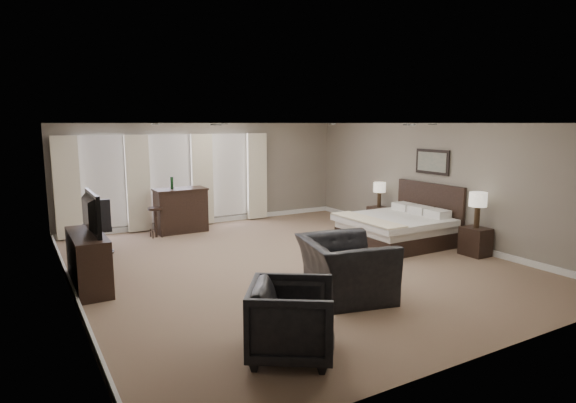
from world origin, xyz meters
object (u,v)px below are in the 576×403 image
dresser (88,261)px  bar_counter (181,210)px  bar_stool_right (195,215)px  lamp_far (379,195)px  nightstand_far (379,218)px  desk_chair (97,226)px  lamp_near (477,210)px  bar_stool_left (156,222)px  armchair_far (292,316)px  armchair_near (345,258)px  tv (86,229)px  nightstand_near (475,241)px  bed (392,216)px

dresser → bar_counter: size_ratio=1.24×
bar_stool_right → lamp_far: bearing=-26.3°
nightstand_far → desk_chair: 6.55m
bar_counter → bar_stool_right: 0.37m
lamp_near → bar_stool_left: 6.95m
bar_counter → bar_stool_right: size_ratio=1.59×
bar_stool_left → desk_chair: size_ratio=0.61×
lamp_far → armchair_far: bearing=-138.4°
armchair_near → bar_stool_right: 5.48m
nightstand_far → dresser: bearing=-170.9°
dresser → tv: size_ratio=1.34×
armchair_near → armchair_far: (-1.66, -1.24, -0.12)m
tv → dresser: bearing=-180.0°
tv → bar_stool_left: bearing=-32.2°
dresser → armchair_far: size_ratio=1.61×
dresser → nightstand_near: bearing=-14.5°
armchair_far → tv: bearing=58.6°
dresser → armchair_near: bearing=-35.4°
nightstand_near → bar_stool_left: (-5.08, 4.71, 0.07)m
nightstand_near → lamp_far: 2.95m
tv → lamp_near: bearing=-104.5°
bar_stool_left → bar_stool_right: (1.02, 0.19, 0.04)m
bed → armchair_far: bed is taller
armchair_far → lamp_far: bearing=-14.3°
nightstand_far → tv: 7.04m
nightstand_near → tv: (-6.92, 1.79, 0.68)m
dresser → bar_stool_left: bearing=57.8°
dresser → armchair_near: size_ratio=1.12×
lamp_far → armchair_far: (-5.29, -4.70, -0.37)m
lamp_far → bar_stool_right: 4.55m
bed → bar_stool_right: bed is taller
lamp_near → armchair_far: 5.60m
nightstand_near → dresser: size_ratio=0.37×
nightstand_near → bar_stool_right: size_ratio=0.73×
lamp_near → lamp_far: 2.90m
nightstand_near → dresser: bearing=165.5°
lamp_near → bar_stool_right: size_ratio=0.92×
nightstand_far → armchair_far: (-5.29, -4.70, 0.21)m
desk_chair → dresser: bearing=81.8°
lamp_far → tv: lamp_far is taller
bar_stool_right → desk_chair: size_ratio=0.67×
bar_stool_left → tv: bearing=-122.2°
bed → lamp_near: (0.89, -1.45, 0.27)m
bed → lamp_far: (0.89, 1.45, 0.20)m
bar_stool_right → bed: bearing=-47.4°
lamp_near → armchair_near: bearing=-171.3°
bed → dresser: 6.04m
lamp_near → bar_counter: (-4.40, 4.97, -0.38)m
dresser → armchair_near: 4.05m
lamp_far → bar_stool_right: (-4.06, 2.01, -0.46)m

